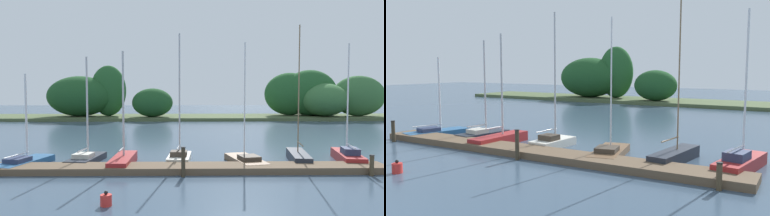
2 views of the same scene
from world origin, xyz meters
The scene contains 13 objects.
dock_pier centered at (0.00, 11.24, 0.17)m, with size 21.13×1.80×0.35m.
far_shore centered at (7.21, 43.29, 2.74)m, with size 65.06×8.10×7.26m.
sailboat_0 centered at (-8.93, 12.71, 0.29)m, with size 2.27×4.42×5.16m.
sailboat_1 centered at (-5.74, 13.66, 0.33)m, with size 1.75×3.72×6.18m.
sailboat_2 centered at (-3.46, 12.75, 0.37)m, with size 1.12×4.28×6.43m.
sailboat_3 centered at (-0.32, 13.63, 0.39)m, with size 1.45×3.10×7.53m.
sailboat_4 centered at (3.47, 13.07, 0.27)m, with size 2.14×4.19×6.97m.
sailboat_5 centered at (6.69, 13.67, 0.36)m, with size 1.47×4.18×8.05m.
sailboat_6 centered at (9.60, 13.60, 0.39)m, with size 1.81×4.40×6.99m.
mooring_piling_0 centered at (-9.54, 9.92, 0.65)m, with size 0.25×0.25×1.29m.
mooring_piling_1 centered at (-0.08, 10.10, 0.75)m, with size 0.23×0.23×1.49m.
mooring_piling_2 centered at (9.33, 10.14, 0.53)m, with size 0.25×0.25×1.05m.
channel_buoy_1 centered at (-2.95, 5.61, 0.23)m, with size 0.43×0.43×0.58m.
Camera 2 is at (12.01, -4.47, 4.49)m, focal length 36.60 mm.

